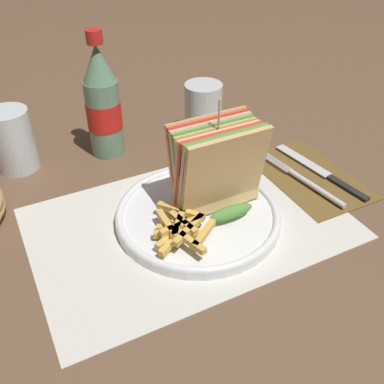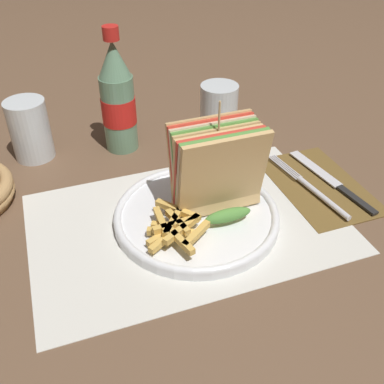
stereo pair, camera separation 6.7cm
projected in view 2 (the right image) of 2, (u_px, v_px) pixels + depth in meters
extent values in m
plane|color=brown|center=(207.00, 221.00, 0.68)|extent=(4.00, 4.00, 0.00)
cube|color=silver|center=(187.00, 222.00, 0.68)|extent=(0.46, 0.31, 0.00)
cylinder|color=white|center=(196.00, 217.00, 0.68)|extent=(0.25, 0.25, 0.01)
torus|color=white|center=(197.00, 213.00, 0.67)|extent=(0.25, 0.25, 0.01)
cube|color=tan|center=(224.00, 175.00, 0.63)|extent=(0.13, 0.03, 0.13)
cube|color=#518E3D|center=(222.00, 173.00, 0.63)|extent=(0.13, 0.03, 0.13)
cube|color=beige|center=(220.00, 171.00, 0.64)|extent=(0.13, 0.03, 0.13)
cube|color=red|center=(218.00, 170.00, 0.65)|extent=(0.13, 0.03, 0.13)
cube|color=tan|center=(216.00, 168.00, 0.65)|extent=(0.13, 0.03, 0.13)
ellipsoid|color=#518E3D|center=(228.00, 215.00, 0.64)|extent=(0.07, 0.02, 0.02)
cube|color=tan|center=(219.00, 172.00, 0.64)|extent=(0.13, 0.03, 0.13)
cube|color=#518E3D|center=(217.00, 168.00, 0.65)|extent=(0.13, 0.03, 0.13)
cube|color=beige|center=(215.00, 165.00, 0.65)|extent=(0.13, 0.03, 0.13)
cube|color=red|center=(213.00, 162.00, 0.66)|extent=(0.13, 0.03, 0.13)
cube|color=tan|center=(211.00, 159.00, 0.66)|extent=(0.13, 0.03, 0.13)
ellipsoid|color=#518E3D|center=(217.00, 199.00, 0.68)|extent=(0.07, 0.02, 0.02)
cylinder|color=tan|center=(218.00, 156.00, 0.63)|extent=(0.00, 0.00, 0.17)
cube|color=gold|center=(171.00, 232.00, 0.62)|extent=(0.06, 0.04, 0.01)
cube|color=gold|center=(169.00, 232.00, 0.62)|extent=(0.07, 0.04, 0.01)
cube|color=gold|center=(170.00, 226.00, 0.63)|extent=(0.05, 0.03, 0.01)
cube|color=gold|center=(162.00, 242.00, 0.61)|extent=(0.04, 0.03, 0.01)
cube|color=gold|center=(179.00, 239.00, 0.60)|extent=(0.03, 0.06, 0.01)
cube|color=gold|center=(196.00, 234.00, 0.61)|extent=(0.05, 0.04, 0.01)
cube|color=gold|center=(178.00, 211.00, 0.65)|extent=(0.05, 0.06, 0.01)
cube|color=gold|center=(173.00, 222.00, 0.63)|extent=(0.04, 0.05, 0.01)
cube|color=gold|center=(175.00, 225.00, 0.62)|extent=(0.07, 0.01, 0.01)
cube|color=gold|center=(182.00, 229.00, 0.62)|extent=(0.06, 0.04, 0.01)
cube|color=gold|center=(178.00, 222.00, 0.63)|extent=(0.02, 0.06, 0.01)
cube|color=gold|center=(161.00, 221.00, 0.63)|extent=(0.01, 0.06, 0.01)
cube|color=brown|center=(318.00, 185.00, 0.75)|extent=(0.13, 0.21, 0.00)
cylinder|color=silver|center=(323.00, 197.00, 0.71)|extent=(0.02, 0.12, 0.01)
cylinder|color=silver|center=(282.00, 168.00, 0.78)|extent=(0.01, 0.08, 0.00)
cylinder|color=silver|center=(284.00, 167.00, 0.78)|extent=(0.01, 0.08, 0.00)
cylinder|color=silver|center=(286.00, 167.00, 0.79)|extent=(0.01, 0.08, 0.00)
cylinder|color=silver|center=(288.00, 166.00, 0.79)|extent=(0.01, 0.08, 0.00)
cube|color=black|center=(357.00, 200.00, 0.71)|extent=(0.02, 0.08, 0.00)
cube|color=silver|center=(315.00, 168.00, 0.79)|extent=(0.03, 0.12, 0.00)
cylinder|color=slate|center=(119.00, 113.00, 0.82)|extent=(0.06, 0.06, 0.14)
cylinder|color=red|center=(119.00, 110.00, 0.81)|extent=(0.06, 0.06, 0.05)
cone|color=slate|center=(113.00, 59.00, 0.75)|extent=(0.06, 0.06, 0.06)
cylinder|color=red|center=(111.00, 33.00, 0.73)|extent=(0.03, 0.03, 0.02)
cylinder|color=silver|center=(219.00, 113.00, 0.85)|extent=(0.07, 0.07, 0.11)
cylinder|color=black|center=(218.00, 123.00, 0.86)|extent=(0.06, 0.06, 0.07)
cylinder|color=silver|center=(30.00, 130.00, 0.80)|extent=(0.07, 0.07, 0.11)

